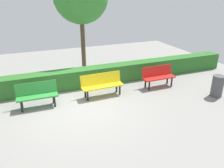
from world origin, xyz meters
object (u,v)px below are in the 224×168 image
at_px(bench_green, 37,94).
at_px(trash_bin, 217,86).
at_px(bench_yellow, 102,84).
at_px(bench_red, 158,76).

height_order(bench_green, trash_bin, bench_green).
bearing_deg(bench_yellow, bench_red, 178.19).
relative_size(bench_green, trash_bin, 1.67).
distance_m(bench_red, bench_yellow, 2.46).
relative_size(bench_yellow, bench_green, 1.16).
bearing_deg(bench_green, bench_yellow, -178.62).
bearing_deg(bench_yellow, trash_bin, 156.30).
distance_m(bench_red, trash_bin, 2.26).
xyz_separation_m(bench_yellow, bench_green, (2.35, 0.02, -0.01)).
relative_size(bench_red, bench_yellow, 0.87).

